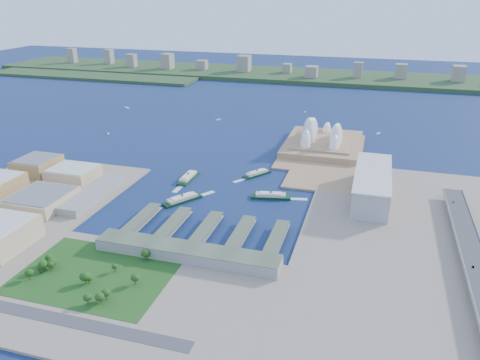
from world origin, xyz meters
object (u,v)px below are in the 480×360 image
(ferry_a, at_px, (188,176))
(car_c, at_px, (454,202))
(opera_house, at_px, (324,131))
(toaster_building, at_px, (372,185))
(ferry_b, at_px, (257,172))
(car_b, at_px, (473,267))
(ferry_c, at_px, (182,198))
(ferry_d, at_px, (271,195))

(ferry_a, height_order, car_c, car_c)
(opera_house, distance_m, ferry_a, 270.98)
(ferry_a, xyz_separation_m, car_c, (365.72, -10.99, 10.20))
(toaster_building, bearing_deg, ferry_b, 166.85)
(car_b, bearing_deg, ferry_c, -14.61)
(opera_house, bearing_deg, ferry_c, -118.42)
(ferry_b, xyz_separation_m, ferry_c, (-72.21, -120.82, 0.76))
(ferry_b, bearing_deg, opera_house, 98.24)
(ferry_a, distance_m, ferry_c, 79.02)
(car_c, bearing_deg, opera_house, 131.43)
(ferry_b, bearing_deg, ferry_c, -86.13)
(ferry_d, xyz_separation_m, car_b, (231.94, -134.10, 10.38))
(ferry_a, height_order, ferry_b, ferry_a)
(ferry_a, distance_m, ferry_b, 105.00)
(toaster_building, height_order, ferry_a, toaster_building)
(opera_house, height_order, ferry_d, opera_house)
(ferry_b, distance_m, ferry_c, 140.75)
(ferry_b, distance_m, car_c, 276.86)
(ferry_d, bearing_deg, toaster_building, -85.78)
(opera_house, relative_size, ferry_a, 3.24)
(toaster_building, distance_m, car_c, 102.44)
(opera_house, bearing_deg, car_b, -62.73)
(opera_house, height_order, ferry_a, opera_house)
(ferry_d, distance_m, car_b, 268.12)
(ferry_a, xyz_separation_m, ferry_c, (22.61, -75.72, 0.13))
(car_c, bearing_deg, car_b, -90.00)
(ferry_a, xyz_separation_m, ferry_d, (133.78, -31.03, -0.14))
(ferry_c, bearing_deg, opera_house, -84.72)
(ferry_a, bearing_deg, car_b, -23.84)
(ferry_c, height_order, ferry_d, ferry_c)
(car_b, bearing_deg, toaster_building, -59.36)
(ferry_d, bearing_deg, ferry_a, 65.61)
(opera_house, xyz_separation_m, toaster_building, (90.00, -200.00, -11.50))
(ferry_a, relative_size, ferry_b, 1.14)
(ferry_c, height_order, car_b, car_b)
(toaster_building, bearing_deg, opera_house, 114.23)
(ferry_a, height_order, ferry_d, ferry_a)
(ferry_a, bearing_deg, toaster_building, 1.62)
(car_b, bearing_deg, opera_house, -62.73)
(ferry_b, height_order, ferry_d, ferry_d)
(ferry_b, xyz_separation_m, ferry_d, (38.96, -76.13, 0.49))
(opera_house, relative_size, ferry_d, 3.33)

